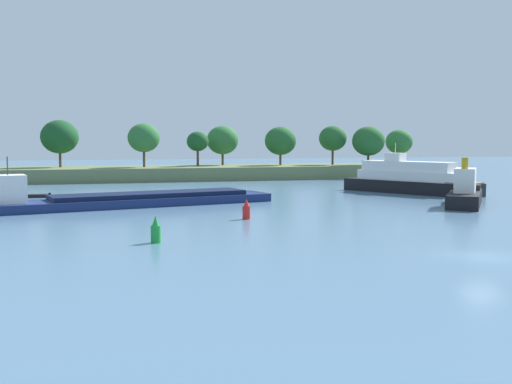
# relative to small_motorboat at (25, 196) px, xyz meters

# --- Properties ---
(ground_plane) EXTENTS (400.00, 400.00, 0.00)m
(ground_plane) POSITION_rel_small_motorboat_xyz_m (31.06, -48.47, -0.22)
(ground_plane) COLOR slate
(treeline_island) EXTENTS (95.37, 15.65, 10.69)m
(treeline_island) POSITION_rel_small_motorboat_xyz_m (27.08, 31.18, 2.87)
(treeline_island) COLOR #66754C
(treeline_island) RESTS_ON ground
(small_motorboat) EXTENTS (6.02, 1.93, 0.88)m
(small_motorboat) POSITION_rel_small_motorboat_xyz_m (0.00, 0.00, 0.00)
(small_motorboat) COLOR black
(small_motorboat) RESTS_ON ground
(tugboat) EXTENTS (9.32, 10.92, 5.30)m
(tugboat) POSITION_rel_small_motorboat_xyz_m (47.38, -22.38, 1.17)
(tugboat) COLOR black
(tugboat) RESTS_ON ground
(white_riverboat) EXTENTS (12.81, 18.84, 6.78)m
(white_riverboat) POSITION_rel_small_motorboat_xyz_m (49.51, -6.58, 1.65)
(white_riverboat) COLOR black
(white_riverboat) RESTS_ON ground
(cargo_barge) EXTENTS (30.88, 12.30, 5.51)m
(cargo_barge) POSITION_rel_small_motorboat_xyz_m (11.86, -13.62, 0.61)
(cargo_barge) COLOR navy
(cargo_barge) RESTS_ON ground
(channel_buoy_red) EXTENTS (0.70, 0.70, 1.90)m
(channel_buoy_red) POSITION_rel_small_motorboat_xyz_m (21.55, -27.42, 0.59)
(channel_buoy_red) COLOR red
(channel_buoy_red) RESTS_ON ground
(channel_buoy_green) EXTENTS (0.70, 0.70, 1.90)m
(channel_buoy_green) POSITION_rel_small_motorboat_xyz_m (12.38, -38.12, 0.59)
(channel_buoy_green) COLOR green
(channel_buoy_green) RESTS_ON ground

